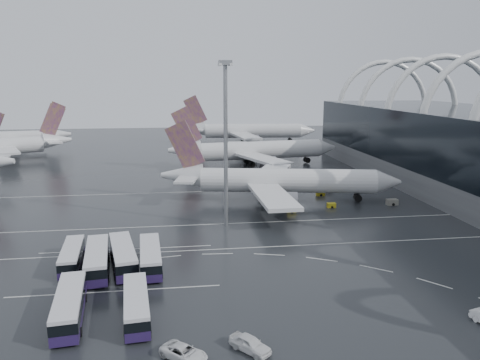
{
  "coord_description": "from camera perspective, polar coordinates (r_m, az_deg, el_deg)",
  "views": [
    {
      "loc": [
        -15.22,
        -75.47,
        27.38
      ],
      "look_at": [
        -2.28,
        19.92,
        7.0
      ],
      "focal_mm": 35.0,
      "sensor_mm": 36.0,
      "label": 1
    }
  ],
  "objects": [
    {
      "name": "bus_row_near_a",
      "position": [
        75.59,
        -19.81,
        -8.71
      ],
      "size": [
        3.84,
        12.22,
        2.96
      ],
      "rotation": [
        0.0,
        0.0,
        1.67
      ],
      "color": "#231543",
      "rests_on": "ground"
    },
    {
      "name": "gse_cart_belly_d",
      "position": [
        111.02,
        18.05,
        -2.57
      ],
      "size": [
        2.44,
        1.44,
        1.33
      ],
      "primitive_type": "cube",
      "color": "slate",
      "rests_on": "ground"
    },
    {
      "name": "floodlight_mast",
      "position": [
        87.74,
        -1.78,
        6.84
      ],
      "size": [
        2.38,
        2.38,
        31.1
      ],
      "color": "gray",
      "rests_on": "ground"
    },
    {
      "name": "lane_marking_mid",
      "position": [
        92.91,
        2.06,
        -5.19
      ],
      "size": [
        120.0,
        0.25,
        0.01
      ],
      "primitive_type": "cube",
      "color": "beige",
      "rests_on": "ground"
    },
    {
      "name": "gse_cart_belly_e",
      "position": [
        115.69,
        9.78,
        -1.63
      ],
      "size": [
        2.04,
        1.21,
        1.11
      ],
      "primitive_type": "cube",
      "color": "gold",
      "rests_on": "ground"
    },
    {
      "name": "bus_row_far_a",
      "position": [
        59.86,
        -20.09,
        -14.14
      ],
      "size": [
        4.49,
        13.48,
        3.26
      ],
      "rotation": [
        0.0,
        0.0,
        1.69
      ],
      "color": "#231543",
      "rests_on": "ground"
    },
    {
      "name": "jet_remote_mid",
      "position": [
        183.26,
        -26.5,
        3.71
      ],
      "size": [
        43.54,
        35.53,
        19.73
      ],
      "rotation": [
        0.0,
        0.0,
        3.55
      ],
      "color": "silver",
      "rests_on": "ground"
    },
    {
      "name": "bus_row_near_d",
      "position": [
        71.99,
        -10.87,
        -9.11
      ],
      "size": [
        3.92,
        13.26,
        3.22
      ],
      "rotation": [
        0.0,
        0.0,
        1.64
      ],
      "color": "#231543",
      "rests_on": "ground"
    },
    {
      "name": "van_curve_a",
      "position": [
        50.28,
        -6.85,
        -20.18
      ],
      "size": [
        5.39,
        5.11,
        1.42
      ],
      "primitive_type": "imported",
      "rotation": [
        0.0,
        0.0,
        0.86
      ],
      "color": "white",
      "rests_on": "ground"
    },
    {
      "name": "airliner_gate_c",
      "position": [
        210.91,
        0.7,
        5.96
      ],
      "size": [
        60.32,
        55.4,
        21.47
      ],
      "rotation": [
        0.0,
        0.0,
        -0.09
      ],
      "color": "silver",
      "rests_on": "ground"
    },
    {
      "name": "gse_cart_belly_c",
      "position": [
        100.6,
        6.29,
        -3.6
      ],
      "size": [
        1.93,
        1.14,
        1.05
      ],
      "primitive_type": "cube",
      "color": "gold",
      "rests_on": "ground"
    },
    {
      "name": "bus_row_near_c",
      "position": [
        72.91,
        -14.07,
        -8.91
      ],
      "size": [
        5.64,
        14.1,
        3.39
      ],
      "rotation": [
        0.0,
        0.0,
        1.76
      ],
      "color": "#231543",
      "rests_on": "ground"
    },
    {
      "name": "bus_row_near_b",
      "position": [
        72.44,
        -17.03,
        -9.22
      ],
      "size": [
        4.78,
        14.07,
        3.4
      ],
      "rotation": [
        0.0,
        0.0,
        1.69
      ],
      "color": "#231543",
      "rests_on": "ground"
    },
    {
      "name": "bus_bay_line_north",
      "position": [
        80.76,
        -13.64,
        -8.21
      ],
      "size": [
        28.0,
        0.25,
        0.01
      ],
      "primitive_type": "cube",
      "color": "beige",
      "rests_on": "ground"
    },
    {
      "name": "gse_cart_belly_a",
      "position": [
        105.48,
        11.08,
        -3.03
      ],
      "size": [
        1.87,
        1.11,
        1.02
      ],
      "primitive_type": "cube",
      "color": "gold",
      "rests_on": "ground"
    },
    {
      "name": "lane_marking_near",
      "position": [
        79.87,
        3.78,
        -8.12
      ],
      "size": [
        120.0,
        0.25,
        0.01
      ],
      "primitive_type": "cube",
      "color": "beige",
      "rests_on": "ground"
    },
    {
      "name": "airliner_gate_b",
      "position": [
        153.65,
        1.52,
        3.57
      ],
      "size": [
        57.34,
        51.15,
        19.9
      ],
      "rotation": [
        0.0,
        0.0,
        0.13
      ],
      "color": "silver",
      "rests_on": "ground"
    },
    {
      "name": "van_curve_b",
      "position": [
        51.15,
        1.25,
        -19.34
      ],
      "size": [
        4.57,
        4.9,
        1.63
      ],
      "primitive_type": "imported",
      "rotation": [
        0.0,
        0.0,
        0.7
      ],
      "color": "white",
      "rests_on": "ground"
    },
    {
      "name": "bus_row_far_c",
      "position": [
        58.2,
        -12.54,
        -14.57
      ],
      "size": [
        4.03,
        12.53,
        3.03
      ],
      "rotation": [
        0.0,
        0.0,
        1.67
      ],
      "color": "#231543",
      "rests_on": "ground"
    },
    {
      "name": "lane_marking_far",
      "position": [
        119.64,
        -0.21,
        -1.27
      ],
      "size": [
        120.0,
        0.25,
        0.01
      ],
      "primitive_type": "cube",
      "color": "beige",
      "rests_on": "ground"
    },
    {
      "name": "airliner_main",
      "position": [
        108.51,
        4.36,
        -0.14
      ],
      "size": [
        55.31,
        47.83,
        18.8
      ],
      "rotation": [
        0.0,
        0.0,
        -0.19
      ],
      "color": "silver",
      "rests_on": "ground"
    },
    {
      "name": "bus_bay_line_south",
      "position": [
        66.05,
        -15.03,
        -12.97
      ],
      "size": [
        28.0,
        0.25,
        0.01
      ],
      "primitive_type": "cube",
      "color": "beige",
      "rests_on": "ground"
    },
    {
      "name": "gse_cart_belly_b",
      "position": [
        119.35,
        10.78,
        -1.25
      ],
      "size": [
        2.05,
        1.21,
        1.12
      ],
      "primitive_type": "cube",
      "color": "slate",
      "rests_on": "ground"
    },
    {
      "name": "ground",
      "position": [
        81.71,
        3.5,
        -7.65
      ],
      "size": [
        420.0,
        420.0,
        0.0
      ],
      "primitive_type": "plane",
      "color": "black",
      "rests_on": "ground"
    },
    {
      "name": "jet_remote_far",
      "position": [
        207.52,
        -25.82,
        4.59
      ],
      "size": [
        44.95,
        36.34,
        19.56
      ],
      "rotation": [
        0.0,
        0.0,
        3.31
      ],
      "color": "silver",
      "rests_on": "ground"
    }
  ]
}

